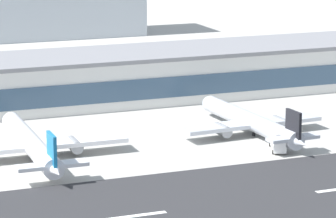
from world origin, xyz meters
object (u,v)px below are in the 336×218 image
at_px(terminal_building, 87,79).
at_px(airliner_blue_tail_gate_0, 33,145).
at_px(airliner_black_tail_gate_1, 254,123).
at_px(service_fuel_truck_1, 278,141).

height_order(terminal_building, airliner_blue_tail_gate_0, terminal_building).
height_order(terminal_building, airliner_black_tail_gate_1, terminal_building).
relative_size(terminal_building, service_fuel_truck_1, 24.26).
bearing_deg(terminal_building, service_fuel_truck_1, -67.11).
xyz_separation_m(terminal_building, airliner_black_tail_gate_1, (24.83, -45.03, -3.36)).
xyz_separation_m(airliner_blue_tail_gate_0, airliner_black_tail_gate_1, (49.77, 1.01, -0.10)).
bearing_deg(airliner_black_tail_gate_1, terminal_building, 25.18).
bearing_deg(airliner_black_tail_gate_1, service_fuel_truck_1, 173.94).
height_order(terminal_building, service_fuel_truck_1, terminal_building).
relative_size(terminal_building, airliner_blue_tail_gate_0, 4.73).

